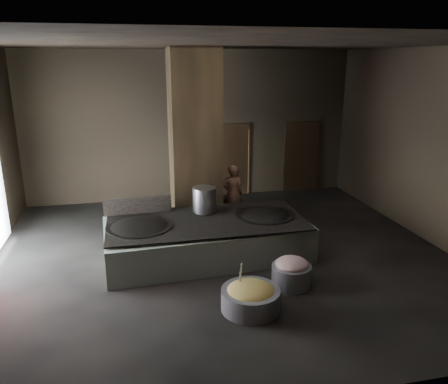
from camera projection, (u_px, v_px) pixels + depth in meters
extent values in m
cube|color=black|center=(223.00, 257.00, 9.80)|extent=(10.00, 9.00, 0.10)
cube|color=black|center=(222.00, 41.00, 8.47)|extent=(10.00, 9.00, 0.10)
cube|color=black|center=(191.00, 126.00, 13.39)|extent=(10.00, 0.10, 4.50)
cube|color=black|center=(308.00, 241.00, 4.88)|extent=(10.00, 0.10, 4.50)
cube|color=black|center=(434.00, 147.00, 10.17)|extent=(0.10, 9.00, 4.50)
cube|color=black|center=(195.00, 141.00, 10.85)|extent=(1.20, 1.20, 4.50)
cube|color=silver|center=(207.00, 239.00, 9.68)|extent=(4.50, 2.35, 0.76)
cube|color=black|center=(207.00, 221.00, 9.56)|extent=(4.29, 2.06, 0.03)
ellipsoid|color=black|center=(140.00, 230.00, 9.23)|extent=(1.38, 1.38, 0.38)
cylinder|color=black|center=(139.00, 227.00, 9.21)|extent=(1.41, 1.41, 0.05)
ellipsoid|color=black|center=(265.00, 218.00, 9.90)|extent=(1.29, 1.29, 0.36)
cylinder|color=black|center=(265.00, 215.00, 9.88)|extent=(1.31, 1.31, 0.05)
cylinder|color=#A0A2A7|center=(204.00, 200.00, 9.99)|extent=(0.53, 0.53, 0.57)
cube|color=black|center=(138.00, 205.00, 9.90)|extent=(1.53, 0.15, 0.38)
imported|color=#9A644E|center=(232.00, 194.00, 11.55)|extent=(0.61, 0.42, 1.58)
cylinder|color=gray|center=(251.00, 299.00, 7.61)|extent=(1.27, 1.27, 0.38)
ellipsoid|color=#9DB256|center=(251.00, 291.00, 7.56)|extent=(0.85, 0.85, 0.26)
cylinder|color=#A0A2A7|center=(240.00, 278.00, 7.61)|extent=(0.10, 0.41, 0.74)
cylinder|color=gray|center=(291.00, 275.00, 8.42)|extent=(0.91, 0.91, 0.42)
ellipsoid|color=#AA6667|center=(292.00, 264.00, 8.35)|extent=(0.63, 0.63, 0.24)
cube|color=black|center=(230.00, 161.00, 13.87)|extent=(1.18, 0.08, 2.38)
cube|color=#8C6647|center=(235.00, 163.00, 13.94)|extent=(0.89, 0.04, 2.12)
cube|color=black|center=(301.00, 158.00, 14.36)|extent=(1.18, 0.08, 2.38)
cube|color=#8C6647|center=(295.00, 159.00, 14.37)|extent=(0.81, 0.04, 1.92)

